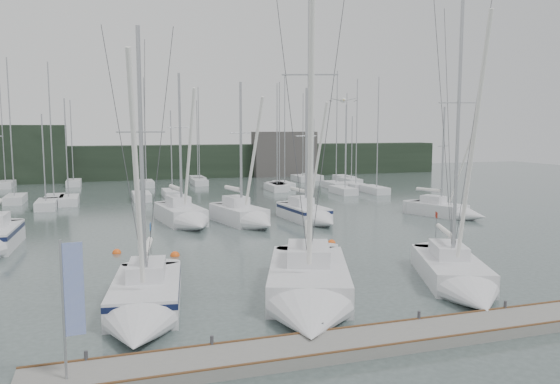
{
  "coord_description": "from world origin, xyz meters",
  "views": [
    {
      "loc": [
        -9.28,
        -21.52,
        7.67
      ],
      "look_at": [
        -0.64,
        5.0,
        4.36
      ],
      "focal_mm": 35.0,
      "sensor_mm": 36.0,
      "label": 1
    }
  ],
  "objects_px": {
    "sailboat_mid_c": "(248,218)",
    "sailboat_mid_b": "(186,218)",
    "sailboat_near_right": "(461,280)",
    "sailboat_mid_d": "(311,215)",
    "sailboat_near_center": "(309,295)",
    "buoy_a": "(175,256)",
    "buoy_b": "(332,243)",
    "sailboat_near_left": "(143,306)",
    "buoy_c": "(117,253)",
    "sailboat_mid_e": "(451,212)",
    "dock_banner": "(70,297)"
  },
  "relations": [
    {
      "from": "sailboat_near_center",
      "to": "sailboat_mid_c",
      "type": "bearing_deg",
      "value": 103.02
    },
    {
      "from": "buoy_a",
      "to": "buoy_c",
      "type": "bearing_deg",
      "value": 151.17
    },
    {
      "from": "sailboat_near_right",
      "to": "sailboat_mid_e",
      "type": "bearing_deg",
      "value": 77.37
    },
    {
      "from": "buoy_b",
      "to": "sailboat_mid_e",
      "type": "bearing_deg",
      "value": 25.24
    },
    {
      "from": "sailboat_near_right",
      "to": "sailboat_mid_c",
      "type": "bearing_deg",
      "value": 126.18
    },
    {
      "from": "dock_banner",
      "to": "sailboat_mid_b",
      "type": "bearing_deg",
      "value": 69.81
    },
    {
      "from": "sailboat_mid_c",
      "to": "dock_banner",
      "type": "relative_size",
      "value": 2.92
    },
    {
      "from": "buoy_c",
      "to": "sailboat_near_center",
      "type": "bearing_deg",
      "value": -60.49
    },
    {
      "from": "sailboat_mid_c",
      "to": "sailboat_mid_e",
      "type": "xyz_separation_m",
      "value": [
        17.57,
        -1.6,
        -0.12
      ]
    },
    {
      "from": "sailboat_near_center",
      "to": "dock_banner",
      "type": "bearing_deg",
      "value": -132.86
    },
    {
      "from": "sailboat_near_center",
      "to": "buoy_c",
      "type": "height_order",
      "value": "sailboat_near_center"
    },
    {
      "from": "sailboat_mid_c",
      "to": "dock_banner",
      "type": "bearing_deg",
      "value": -129.13
    },
    {
      "from": "sailboat_near_right",
      "to": "sailboat_mid_e",
      "type": "relative_size",
      "value": 1.48
    },
    {
      "from": "sailboat_near_center",
      "to": "sailboat_mid_d",
      "type": "height_order",
      "value": "sailboat_near_center"
    },
    {
      "from": "sailboat_mid_c",
      "to": "sailboat_mid_e",
      "type": "distance_m",
      "value": 17.64
    },
    {
      "from": "sailboat_near_left",
      "to": "sailboat_mid_b",
      "type": "relative_size",
      "value": 0.99
    },
    {
      "from": "sailboat_mid_b",
      "to": "buoy_c",
      "type": "relative_size",
      "value": 23.83
    },
    {
      "from": "sailboat_near_left",
      "to": "sailboat_mid_c",
      "type": "bearing_deg",
      "value": 72.69
    },
    {
      "from": "sailboat_near_right",
      "to": "sailboat_mid_d",
      "type": "bearing_deg",
      "value": 111.25
    },
    {
      "from": "sailboat_mid_c",
      "to": "buoy_a",
      "type": "distance_m",
      "value": 10.87
    },
    {
      "from": "sailboat_mid_c",
      "to": "sailboat_mid_b",
      "type": "bearing_deg",
      "value": 148.09
    },
    {
      "from": "sailboat_near_right",
      "to": "buoy_c",
      "type": "height_order",
      "value": "sailboat_near_right"
    },
    {
      "from": "sailboat_mid_e",
      "to": "dock_banner",
      "type": "xyz_separation_m",
      "value": [
        -29.25,
        -23.03,
        2.32
      ]
    },
    {
      "from": "buoy_a",
      "to": "buoy_b",
      "type": "distance_m",
      "value": 10.36
    },
    {
      "from": "sailboat_mid_c",
      "to": "buoy_b",
      "type": "bearing_deg",
      "value": -79.86
    },
    {
      "from": "buoy_a",
      "to": "sailboat_mid_c",
      "type": "bearing_deg",
      "value": 51.65
    },
    {
      "from": "sailboat_near_right",
      "to": "sailboat_mid_d",
      "type": "distance_m",
      "value": 19.64
    },
    {
      "from": "sailboat_near_center",
      "to": "sailboat_near_right",
      "type": "xyz_separation_m",
      "value": [
        7.67,
        0.14,
        -0.09
      ]
    },
    {
      "from": "buoy_b",
      "to": "sailboat_mid_d",
      "type": "bearing_deg",
      "value": 78.25
    },
    {
      "from": "buoy_c",
      "to": "sailboat_mid_e",
      "type": "bearing_deg",
      "value": 10.45
    },
    {
      "from": "sailboat_mid_b",
      "to": "sailboat_mid_d",
      "type": "distance_m",
      "value": 10.0
    },
    {
      "from": "sailboat_near_right",
      "to": "buoy_c",
      "type": "xyz_separation_m",
      "value": [
        -15.19,
        13.14,
        -0.52
      ]
    },
    {
      "from": "sailboat_mid_b",
      "to": "dock_banner",
      "type": "xyz_separation_m",
      "value": [
        -7.1,
        -26.13,
        2.2
      ]
    },
    {
      "from": "sailboat_near_center",
      "to": "sailboat_mid_c",
      "type": "xyz_separation_m",
      "value": [
        2.52,
        19.97,
        0.01
      ]
    },
    {
      "from": "sailboat_near_left",
      "to": "sailboat_mid_c",
      "type": "distance_m",
      "value": 21.32
    },
    {
      "from": "sailboat_near_center",
      "to": "sailboat_mid_c",
      "type": "relative_size",
      "value": 1.42
    },
    {
      "from": "sailboat_near_right",
      "to": "buoy_a",
      "type": "xyz_separation_m",
      "value": [
        -11.89,
        11.32,
        -0.52
      ]
    },
    {
      "from": "sailboat_near_right",
      "to": "sailboat_near_center",
      "type": "bearing_deg",
      "value": -157.37
    },
    {
      "from": "sailboat_near_center",
      "to": "sailboat_mid_e",
      "type": "xyz_separation_m",
      "value": [
        20.09,
        18.37,
        -0.11
      ]
    },
    {
      "from": "sailboat_mid_c",
      "to": "buoy_b",
      "type": "height_order",
      "value": "sailboat_mid_c"
    },
    {
      "from": "sailboat_mid_e",
      "to": "dock_banner",
      "type": "distance_m",
      "value": 37.3
    },
    {
      "from": "sailboat_near_right",
      "to": "sailboat_mid_b",
      "type": "bearing_deg",
      "value": 136.13
    },
    {
      "from": "sailboat_mid_e",
      "to": "buoy_c",
      "type": "xyz_separation_m",
      "value": [
        -27.61,
        -5.09,
        -0.51
      ]
    },
    {
      "from": "sailboat_mid_d",
      "to": "buoy_b",
      "type": "height_order",
      "value": "sailboat_mid_d"
    },
    {
      "from": "sailboat_mid_e",
      "to": "buoy_c",
      "type": "distance_m",
      "value": 28.08
    },
    {
      "from": "sailboat_mid_c",
      "to": "buoy_a",
      "type": "height_order",
      "value": "sailboat_mid_c"
    },
    {
      "from": "sailboat_mid_c",
      "to": "dock_banner",
      "type": "distance_m",
      "value": 27.35
    },
    {
      "from": "sailboat_mid_c",
      "to": "buoy_a",
      "type": "relative_size",
      "value": 21.22
    },
    {
      "from": "sailboat_mid_d",
      "to": "dock_banner",
      "type": "bearing_deg",
      "value": -130.21
    },
    {
      "from": "sailboat_near_left",
      "to": "buoy_a",
      "type": "xyz_separation_m",
      "value": [
        2.59,
        10.67,
        -0.57
      ]
    }
  ]
}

